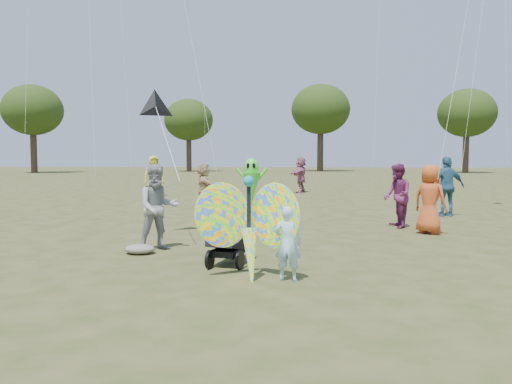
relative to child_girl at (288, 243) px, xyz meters
The scene contains 15 objects.
ground 1.14m from the child_girl, 120.83° to the left, with size 160.00×160.00×0.00m, color #51592B.
child_girl is the anchor object (origin of this frame).
adult_man 3.32m from the child_girl, 140.49° to the left, with size 0.79×0.61×1.62m, color #94959A.
grey_bag 3.28m from the child_girl, 148.49° to the left, with size 0.55×0.45×0.17m, color slate.
crowd_a 5.65m from the child_girl, 57.38° to the left, with size 0.78×0.51×1.59m, color #C54E1F.
crowd_c 9.37m from the child_girl, 62.33° to the left, with size 1.05×0.44×1.79m, color #306485.
crowd_d 10.70m from the child_girl, 108.56° to the left, with size 1.44×0.46×1.56m, color tan.
crowd_e 6.19m from the child_girl, 66.51° to the left, with size 0.78×0.61×1.61m, color #732657.
crowd_g 16.26m from the child_girl, 114.41° to the left, with size 0.89×0.58×1.83m, color yellow.
crowd_j 17.90m from the child_girl, 90.57° to the left, with size 1.66×0.53×1.79m, color #A45E77.
jogging_stroller 1.44m from the child_girl, 134.89° to the left, with size 0.63×1.10×1.09m.
butterfly_kite 0.59m from the child_girl, behind, with size 1.74×0.75×1.70m.
delta_kite_rig 5.33m from the child_girl, 129.70° to the left, with size 1.38×1.82×1.97m.
alien_kite 8.50m from the child_girl, 100.23° to the left, with size 1.12×0.69×1.74m.
tree_line 46.39m from the child_girl, 86.07° to the left, with size 91.78×33.60×10.79m.
Camera 1 is at (0.83, -7.87, 1.76)m, focal length 35.00 mm.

